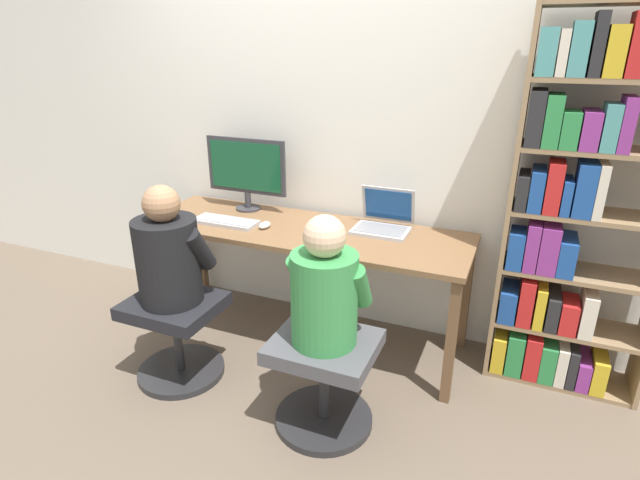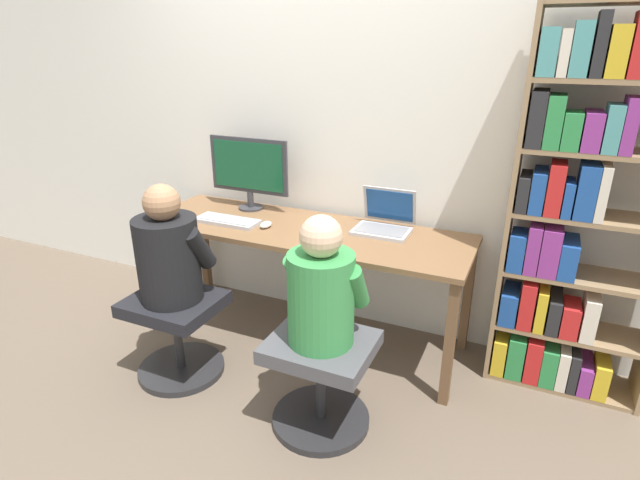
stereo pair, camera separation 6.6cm
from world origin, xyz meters
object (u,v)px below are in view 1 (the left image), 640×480
person_at_monitor (168,254)px  office_chair_right (324,375)px  person_at_laptop (325,290)px  laptop (383,222)px  bookshelf (570,221)px  keyboard (226,221)px  office_chair_left (177,331)px  desktop_monitor (246,170)px

person_at_monitor → office_chair_right: bearing=-3.2°
person_at_monitor → person_at_laptop: 0.89m
laptop → office_chair_right: 0.97m
office_chair_right → bookshelf: (0.98, 0.81, 0.64)m
keyboard → office_chair_right: 1.14m
office_chair_left → keyboard: bearing=88.7°
desktop_monitor → laptop: (0.92, -0.03, -0.21)m
laptop → keyboard: 0.94m
keyboard → office_chair_left: size_ratio=0.83×
laptop → person_at_monitor: (-0.92, -0.78, -0.05)m
office_chair_left → person_at_laptop: 1.00m
person_at_laptop → person_at_monitor: bearing=177.1°
desktop_monitor → person_at_monitor: (0.00, -0.81, -0.26)m
desktop_monitor → person_at_monitor: 0.85m
keyboard → bookshelf: size_ratio=0.21×
office_chair_left → bookshelf: bearing=22.2°
desktop_monitor → office_chair_right: 1.43m
office_chair_left → person_at_monitor: bearing=90.0°
desktop_monitor → laptop: desktop_monitor is taller
desktop_monitor → person_at_monitor: size_ratio=0.88×
office_chair_right → person_at_monitor: bearing=176.8°
keyboard → person_at_laptop: 1.04m
desktop_monitor → office_chair_left: size_ratio=1.16×
laptop → office_chair_left: bearing=-139.4°
office_chair_right → person_at_monitor: size_ratio=0.76×
desktop_monitor → office_chair_left: 1.08m
office_chair_left → person_at_monitor: size_ratio=0.76×
office_chair_right → person_at_monitor: 1.00m
laptop → keyboard: (-0.90, -0.26, -0.04)m
desktop_monitor → person_at_laptop: desktop_monitor is taller
keyboard → person_at_monitor: person_at_monitor is taller
desktop_monitor → office_chair_left: (0.00, -0.82, -0.71)m
keyboard → person_at_laptop: person_at_laptop is taller
desktop_monitor → office_chair_right: desktop_monitor is taller
person_at_monitor → bookshelf: (1.87, 0.76, 0.19)m
keyboard → laptop: bearing=16.1°
office_chair_left → bookshelf: (1.87, 0.77, 0.64)m
laptop → person_at_laptop: person_at_laptop is taller
keyboard → person_at_monitor: 0.52m
office_chair_left → person_at_monitor: (0.00, 0.00, 0.46)m
office_chair_left → desktop_monitor: bearing=90.2°
laptop → office_chair_right: (-0.03, -0.83, -0.50)m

